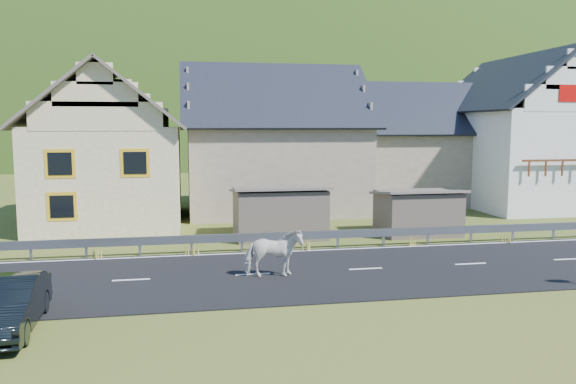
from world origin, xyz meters
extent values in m
plane|color=#374719|center=(0.00, 0.00, 0.00)|extent=(160.00, 160.00, 0.00)
cube|color=black|center=(0.00, 0.00, 0.02)|extent=(60.00, 7.00, 0.04)
cube|color=silver|center=(0.00, 0.00, 0.04)|extent=(60.00, 6.60, 0.01)
cube|color=#93969B|center=(0.00, 3.68, 0.58)|extent=(28.00, 0.08, 0.34)
cube|color=#93969B|center=(-12.00, 3.70, 0.35)|extent=(0.10, 0.06, 0.70)
cube|color=#93969B|center=(-10.00, 3.70, 0.35)|extent=(0.10, 0.06, 0.70)
cube|color=#93969B|center=(-8.00, 3.70, 0.35)|extent=(0.10, 0.06, 0.70)
cube|color=#93969B|center=(-6.00, 3.70, 0.35)|extent=(0.10, 0.06, 0.70)
cube|color=#93969B|center=(-4.00, 3.70, 0.35)|extent=(0.10, 0.06, 0.70)
cube|color=#93969B|center=(-2.00, 3.70, 0.35)|extent=(0.10, 0.06, 0.70)
cube|color=#93969B|center=(0.00, 3.70, 0.35)|extent=(0.10, 0.06, 0.70)
cube|color=#93969B|center=(2.00, 3.70, 0.35)|extent=(0.10, 0.06, 0.70)
cube|color=#93969B|center=(4.00, 3.70, 0.35)|extent=(0.10, 0.06, 0.70)
cube|color=#93969B|center=(6.00, 3.70, 0.35)|extent=(0.10, 0.06, 0.70)
cube|color=#93969B|center=(8.00, 3.70, 0.35)|extent=(0.10, 0.06, 0.70)
cube|color=#93969B|center=(10.00, 3.70, 0.35)|extent=(0.10, 0.06, 0.70)
cube|color=#6B5C4E|center=(-2.00, 6.50, 1.10)|extent=(4.30, 3.30, 2.40)
cube|color=#6B5C4E|center=(4.50, 6.00, 1.00)|extent=(3.80, 2.90, 2.20)
cube|color=#FFF0B4|center=(-10.00, 12.00, 2.50)|extent=(7.00, 9.00, 5.00)
cube|color=gold|center=(-11.60, 7.50, 3.40)|extent=(1.30, 0.12, 1.30)
cube|color=gold|center=(-8.40, 7.50, 3.40)|extent=(1.30, 0.12, 1.30)
cube|color=gold|center=(-11.60, 7.50, 1.50)|extent=(1.30, 0.12, 1.30)
cube|color=#A0917F|center=(-12.00, 13.50, 6.56)|extent=(0.70, 0.70, 2.40)
cube|color=#A0917F|center=(-1.00, 15.00, 2.50)|extent=(10.00, 9.00, 5.00)
cube|color=#A0917F|center=(9.00, 17.00, 2.30)|extent=(9.00, 8.00, 4.60)
cube|color=white|center=(15.00, 14.00, 3.00)|extent=(8.00, 10.00, 6.00)
ellipsoid|color=#1F3F11|center=(5.00, 180.00, -20.00)|extent=(440.00, 280.00, 260.00)
imported|color=silver|center=(-3.36, -0.45, 0.85)|extent=(0.97, 1.96, 1.62)
imported|color=black|center=(-10.56, -4.09, 0.65)|extent=(1.57, 4.03, 1.31)
camera|label=1|loc=(-6.16, -18.50, 5.03)|focal=35.00mm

